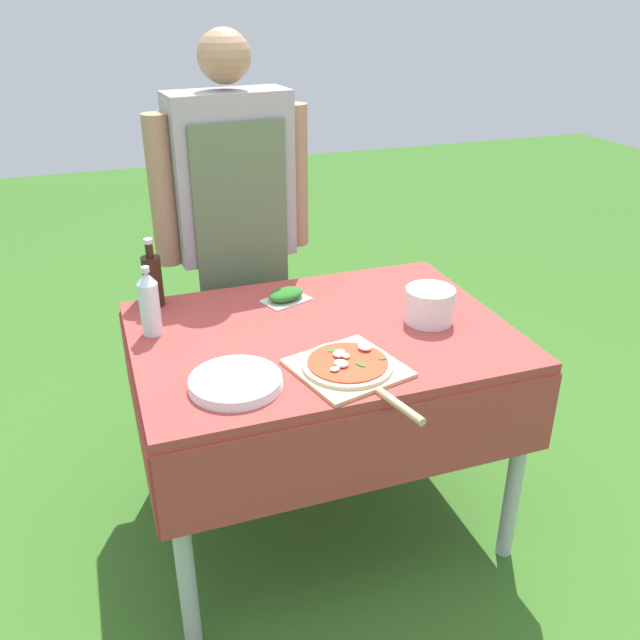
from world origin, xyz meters
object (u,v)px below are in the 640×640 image
pizza_on_peel (350,367)px  plate_stack (235,382)px  person_cook (234,218)px  prep_table (321,358)px  oil_bottle (153,280)px  herb_container (286,295)px  mixing_tub (430,305)px  water_bottle (149,303)px

pizza_on_peel → plate_stack: (-0.34, 0.03, 0.00)m
person_cook → pizza_on_peel: bearing=92.2°
prep_table → oil_bottle: 0.67m
herb_container → mixing_tub: size_ratio=1.14×
pizza_on_peel → herb_container: same height
herb_container → plate_stack: size_ratio=0.70×
herb_container → oil_bottle: bearing=165.0°
person_cook → mixing_tub: 0.90m
prep_table → herb_container: 0.30m
plate_stack → oil_bottle: bearing=103.1°
prep_table → herb_container: size_ratio=6.54×
prep_table → person_cook: size_ratio=0.73×
prep_table → oil_bottle: (-0.50, 0.39, 0.21)m
person_cook → pizza_on_peel: (0.13, -0.96, -0.19)m
mixing_tub → prep_table: bearing=171.9°
herb_container → person_cook: bearing=102.8°
oil_bottle → water_bottle: (-0.04, -0.23, 0.01)m
pizza_on_peel → oil_bottle: (-0.49, 0.67, 0.09)m
pizza_on_peel → water_bottle: (-0.53, 0.45, 0.10)m
mixing_tub → herb_container: bearing=142.4°
person_cook → water_bottle: bearing=46.4°
pizza_on_peel → prep_table: bearing=74.0°
person_cook → pizza_on_peel: person_cook is taller
herb_container → mixing_tub: 0.53m
prep_table → plate_stack: (-0.35, -0.25, 0.12)m
water_bottle → mixing_tub: (0.91, -0.22, -0.05)m
prep_table → mixing_tub: (0.38, -0.05, 0.17)m
oil_bottle → herb_container: oil_bottle is taller
oil_bottle → mixing_tub: (0.88, -0.44, -0.04)m
pizza_on_peel → mixing_tub: mixing_tub is taller
water_bottle → herb_container: water_bottle is taller
person_cook → pizza_on_peel: 0.98m
pizza_on_peel → mixing_tub: bearing=16.4°
person_cook → oil_bottle: person_cook is taller
prep_table → pizza_on_peel: 0.31m
water_bottle → person_cook: bearing=51.7°
person_cook → herb_container: bearing=97.5°
prep_table → plate_stack: plate_stack is taller
mixing_tub → plate_stack: size_ratio=0.62×
prep_table → mixing_tub: bearing=-8.1°
person_cook → herb_container: 0.46m
prep_table → water_bottle: 0.60m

